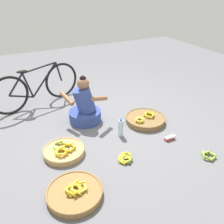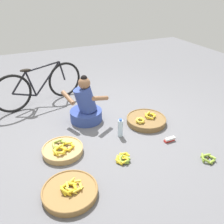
% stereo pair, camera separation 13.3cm
% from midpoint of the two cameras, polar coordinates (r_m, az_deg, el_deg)
% --- Properties ---
extents(ground_plane, '(10.00, 10.00, 0.00)m').
position_cam_midpoint_polar(ground_plane, '(3.86, -0.22, -3.22)').
color(ground_plane, slate).
extents(vendor_woman_front, '(0.68, 0.55, 0.79)m').
position_cam_midpoint_polar(vendor_woman_front, '(3.90, -5.30, 1.25)').
color(vendor_woman_front, '#334793').
rests_on(vendor_woman_front, ground).
extents(bicycle_leaning, '(1.65, 0.51, 0.73)m').
position_cam_midpoint_polar(bicycle_leaning, '(4.57, -15.89, 6.03)').
color(bicycle_leaning, black).
rests_on(bicycle_leaning, ground).
extents(banana_basket_mid_right, '(0.64, 0.64, 0.16)m').
position_cam_midpoint_polar(banana_basket_mid_right, '(3.95, 9.05, -1.87)').
color(banana_basket_mid_right, brown).
rests_on(banana_basket_mid_right, ground).
extents(banana_basket_back_left, '(0.55, 0.55, 0.16)m').
position_cam_midpoint_polar(banana_basket_back_left, '(3.32, -10.47, -8.76)').
color(banana_basket_back_left, tan).
rests_on(banana_basket_back_left, ground).
extents(banana_basket_front_center, '(0.61, 0.61, 0.15)m').
position_cam_midpoint_polar(banana_basket_front_center, '(2.77, -8.49, -18.07)').
color(banana_basket_front_center, olive).
rests_on(banana_basket_front_center, ground).
extents(loose_bananas_near_bicycle, '(0.24, 0.24, 0.08)m').
position_cam_midpoint_polar(loose_bananas_near_bicycle, '(3.17, 3.90, -10.96)').
color(loose_bananas_near_bicycle, gold).
rests_on(loose_bananas_near_bicycle, ground).
extents(loose_bananas_back_center, '(0.21, 0.22, 0.09)m').
position_cam_midpoint_polar(loose_bananas_back_center, '(3.42, 22.85, -10.12)').
color(loose_bananas_back_center, '#8CAD38').
rests_on(loose_bananas_back_center, ground).
extents(water_bottle, '(0.08, 0.08, 0.29)m').
position_cam_midpoint_polar(water_bottle, '(3.55, 3.06, -3.82)').
color(water_bottle, silver).
rests_on(water_bottle, ground).
extents(packet_carton_stack, '(0.17, 0.06, 0.06)m').
position_cam_midpoint_polar(packet_carton_stack, '(3.61, 14.53, -6.32)').
color(packet_carton_stack, red).
rests_on(packet_carton_stack, ground).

